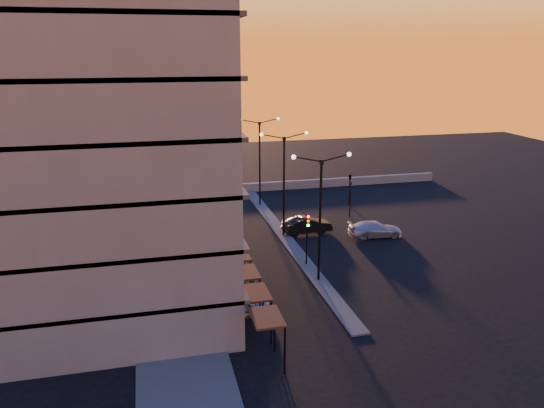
{
  "coord_description": "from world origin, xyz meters",
  "views": [
    {
      "loc": [
        -11.74,
        -33.94,
        16.42
      ],
      "look_at": [
        -1.86,
        6.79,
        4.08
      ],
      "focal_mm": 35.0,
      "sensor_mm": 36.0,
      "label": 1
    }
  ],
  "objects_px": {
    "car_sedan": "(307,225)",
    "car_wagon": "(375,229)",
    "streetlamp_mid": "(284,176)",
    "traffic_light_main": "(307,231)",
    "car_hatchback": "(241,306)"
  },
  "relations": [
    {
      "from": "car_sedan",
      "to": "car_wagon",
      "type": "relative_size",
      "value": 0.94
    },
    {
      "from": "streetlamp_mid",
      "to": "car_sedan",
      "type": "xyz_separation_m",
      "value": [
        2.34,
        0.34,
        -4.84
      ]
    },
    {
      "from": "streetlamp_mid",
      "to": "car_wagon",
      "type": "bearing_deg",
      "value": -14.89
    },
    {
      "from": "streetlamp_mid",
      "to": "car_wagon",
      "type": "xyz_separation_m",
      "value": [
        8.0,
        -2.13,
        -4.89
      ]
    },
    {
      "from": "traffic_light_main",
      "to": "car_sedan",
      "type": "height_order",
      "value": "traffic_light_main"
    },
    {
      "from": "car_wagon",
      "to": "car_sedan",
      "type": "bearing_deg",
      "value": 71.2
    },
    {
      "from": "streetlamp_mid",
      "to": "car_sedan",
      "type": "relative_size",
      "value": 2.08
    },
    {
      "from": "car_hatchback",
      "to": "car_wagon",
      "type": "xyz_separation_m",
      "value": [
        14.5,
        11.72,
        0.05
      ]
    },
    {
      "from": "traffic_light_main",
      "to": "car_hatchback",
      "type": "height_order",
      "value": "traffic_light_main"
    },
    {
      "from": "car_sedan",
      "to": "car_wagon",
      "type": "bearing_deg",
      "value": -118.65
    },
    {
      "from": "car_hatchback",
      "to": "car_sedan",
      "type": "height_order",
      "value": "car_sedan"
    },
    {
      "from": "car_sedan",
      "to": "car_wagon",
      "type": "height_order",
      "value": "car_sedan"
    },
    {
      "from": "car_hatchback",
      "to": "car_wagon",
      "type": "bearing_deg",
      "value": -57.07
    },
    {
      "from": "car_hatchback",
      "to": "car_wagon",
      "type": "relative_size",
      "value": 0.79
    },
    {
      "from": "streetlamp_mid",
      "to": "traffic_light_main",
      "type": "xyz_separation_m",
      "value": [
        0.0,
        -7.13,
        -2.7
      ]
    }
  ]
}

